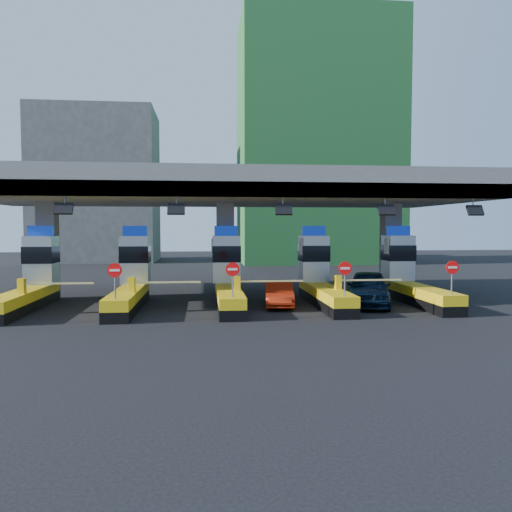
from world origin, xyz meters
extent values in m
plane|color=black|center=(0.00, 0.00, 0.00)|extent=(120.00, 120.00, 0.00)
cube|color=slate|center=(0.00, 3.00, 6.25)|extent=(28.00, 12.00, 1.50)
cube|color=#4C4C49|center=(0.00, -2.70, 5.85)|extent=(28.00, 0.60, 0.70)
cube|color=slate|center=(-10.00, 3.00, 2.75)|extent=(1.00, 1.00, 5.50)
cube|color=slate|center=(0.00, 3.00, 2.75)|extent=(1.00, 1.00, 5.50)
cube|color=slate|center=(10.00, 3.00, 2.75)|extent=(1.00, 1.00, 5.50)
cylinder|color=slate|center=(-7.50, -2.70, 5.25)|extent=(0.06, 0.06, 0.50)
cube|color=black|center=(-7.50, -2.90, 4.90)|extent=(0.80, 0.38, 0.54)
cylinder|color=slate|center=(-2.50, -2.70, 5.25)|extent=(0.06, 0.06, 0.50)
cube|color=black|center=(-2.50, -2.90, 4.90)|extent=(0.80, 0.38, 0.54)
cylinder|color=slate|center=(2.50, -2.70, 5.25)|extent=(0.06, 0.06, 0.50)
cube|color=black|center=(2.50, -2.90, 4.90)|extent=(0.80, 0.38, 0.54)
cylinder|color=slate|center=(7.50, -2.70, 5.25)|extent=(0.06, 0.06, 0.50)
cube|color=black|center=(7.50, -2.90, 4.90)|extent=(0.80, 0.38, 0.54)
cylinder|color=slate|center=(12.00, -2.70, 5.25)|extent=(0.06, 0.06, 0.50)
cube|color=black|center=(12.00, -2.90, 4.90)|extent=(0.80, 0.38, 0.54)
cube|color=black|center=(-10.00, -1.00, 0.25)|extent=(1.20, 8.00, 0.50)
cube|color=#E5B70C|center=(-10.00, -1.00, 0.75)|extent=(1.20, 8.00, 0.50)
cube|color=#9EA3A8|center=(-10.00, 1.80, 2.30)|extent=(1.50, 1.50, 2.60)
cube|color=black|center=(-10.00, 1.78, 2.60)|extent=(1.56, 1.56, 0.90)
cube|color=#0C2DBF|center=(-10.00, 1.80, 3.88)|extent=(1.30, 0.35, 0.55)
cube|color=white|center=(-10.80, 1.50, 3.00)|extent=(0.06, 0.70, 0.90)
cube|color=#E5B70C|center=(-9.65, -2.20, 1.35)|extent=(0.30, 0.35, 0.70)
cube|color=white|center=(-8.00, -2.20, 1.45)|extent=(3.20, 0.08, 0.08)
cube|color=black|center=(-5.00, -1.00, 0.25)|extent=(1.20, 8.00, 0.50)
cube|color=#E5B70C|center=(-5.00, -1.00, 0.75)|extent=(1.20, 8.00, 0.50)
cube|color=#9EA3A8|center=(-5.00, 1.80, 2.30)|extent=(1.50, 1.50, 2.60)
cube|color=black|center=(-5.00, 1.78, 2.60)|extent=(1.56, 1.56, 0.90)
cube|color=#0C2DBF|center=(-5.00, 1.80, 3.88)|extent=(1.30, 0.35, 0.55)
cube|color=white|center=(-5.80, 1.50, 3.00)|extent=(0.06, 0.70, 0.90)
cylinder|color=slate|center=(-5.00, -4.60, 1.65)|extent=(0.07, 0.07, 1.30)
cylinder|color=red|center=(-5.00, -4.63, 2.25)|extent=(0.60, 0.04, 0.60)
cube|color=white|center=(-5.00, -4.65, 2.25)|extent=(0.42, 0.02, 0.10)
cube|color=#E5B70C|center=(-4.65, -2.20, 1.35)|extent=(0.30, 0.35, 0.70)
cube|color=white|center=(-3.00, -2.20, 1.45)|extent=(3.20, 0.08, 0.08)
cube|color=black|center=(0.00, -1.00, 0.25)|extent=(1.20, 8.00, 0.50)
cube|color=#E5B70C|center=(0.00, -1.00, 0.75)|extent=(1.20, 8.00, 0.50)
cube|color=#9EA3A8|center=(0.00, 1.80, 2.30)|extent=(1.50, 1.50, 2.60)
cube|color=black|center=(0.00, 1.78, 2.60)|extent=(1.56, 1.56, 0.90)
cube|color=#0C2DBF|center=(0.00, 1.80, 3.88)|extent=(1.30, 0.35, 0.55)
cube|color=white|center=(-0.80, 1.50, 3.00)|extent=(0.06, 0.70, 0.90)
cylinder|color=slate|center=(0.00, -4.60, 1.65)|extent=(0.07, 0.07, 1.30)
cylinder|color=red|center=(0.00, -4.63, 2.25)|extent=(0.60, 0.04, 0.60)
cube|color=white|center=(0.00, -4.65, 2.25)|extent=(0.42, 0.02, 0.10)
cube|color=#E5B70C|center=(0.35, -2.20, 1.35)|extent=(0.30, 0.35, 0.70)
cube|color=white|center=(2.00, -2.20, 1.45)|extent=(3.20, 0.08, 0.08)
cube|color=black|center=(5.00, -1.00, 0.25)|extent=(1.20, 8.00, 0.50)
cube|color=#E5B70C|center=(5.00, -1.00, 0.75)|extent=(1.20, 8.00, 0.50)
cube|color=#9EA3A8|center=(5.00, 1.80, 2.30)|extent=(1.50, 1.50, 2.60)
cube|color=black|center=(5.00, 1.78, 2.60)|extent=(1.56, 1.56, 0.90)
cube|color=#0C2DBF|center=(5.00, 1.80, 3.88)|extent=(1.30, 0.35, 0.55)
cube|color=white|center=(4.20, 1.50, 3.00)|extent=(0.06, 0.70, 0.90)
cylinder|color=slate|center=(5.00, -4.60, 1.65)|extent=(0.07, 0.07, 1.30)
cylinder|color=red|center=(5.00, -4.63, 2.25)|extent=(0.60, 0.04, 0.60)
cube|color=white|center=(5.00, -4.65, 2.25)|extent=(0.42, 0.02, 0.10)
cube|color=#E5B70C|center=(5.35, -2.20, 1.35)|extent=(0.30, 0.35, 0.70)
cube|color=white|center=(7.00, -2.20, 1.45)|extent=(3.20, 0.08, 0.08)
cube|color=black|center=(10.00, -1.00, 0.25)|extent=(1.20, 8.00, 0.50)
cube|color=#E5B70C|center=(10.00, -1.00, 0.75)|extent=(1.20, 8.00, 0.50)
cube|color=#9EA3A8|center=(10.00, 1.80, 2.30)|extent=(1.50, 1.50, 2.60)
cube|color=black|center=(10.00, 1.78, 2.60)|extent=(1.56, 1.56, 0.90)
cube|color=#0C2DBF|center=(10.00, 1.80, 3.88)|extent=(1.30, 0.35, 0.55)
cube|color=white|center=(9.20, 1.50, 3.00)|extent=(0.06, 0.70, 0.90)
cylinder|color=slate|center=(10.00, -4.60, 1.65)|extent=(0.07, 0.07, 1.30)
cylinder|color=red|center=(10.00, -4.63, 2.25)|extent=(0.60, 0.04, 0.60)
cube|color=white|center=(10.00, -4.65, 2.25)|extent=(0.42, 0.02, 0.10)
cube|color=#E5B70C|center=(10.35, -2.20, 1.35)|extent=(0.30, 0.35, 0.70)
cube|color=white|center=(12.00, -2.20, 1.45)|extent=(3.20, 0.08, 0.08)
cube|color=#1E5926|center=(12.00, 32.00, 14.00)|extent=(18.00, 12.00, 28.00)
cube|color=#4C4C49|center=(-14.00, 36.00, 9.00)|extent=(14.00, 10.00, 18.00)
imported|color=black|center=(7.28, -1.10, 0.91)|extent=(3.71, 5.73, 1.82)
imported|color=#A2220C|center=(2.59, -0.90, 0.66)|extent=(1.80, 4.12, 1.32)
camera|label=1|loc=(-1.22, -26.16, 4.05)|focal=35.00mm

